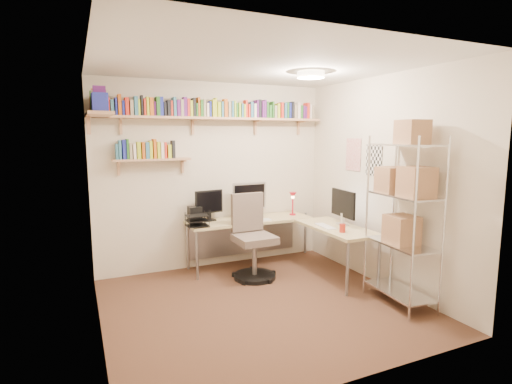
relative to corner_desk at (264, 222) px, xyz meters
The scene contains 6 objects.
ground 1.29m from the corner_desk, 117.13° to the right, with size 3.20×3.20×0.00m, color #492B1F.
room_shell 1.43m from the corner_desk, 116.95° to the right, with size 3.24×3.04×2.52m.
wall_shelves 1.68m from the corner_desk, 161.72° to the left, with size 3.12×1.09×0.80m.
corner_desk is the anchor object (origin of this frame).
office_chair 0.37m from the corner_desk, 143.76° to the right, with size 0.56×0.57×1.07m.
wire_rack 1.89m from the corner_desk, 62.01° to the right, with size 0.45×0.81×1.96m.
Camera 1 is at (-1.73, -3.69, 1.81)m, focal length 28.00 mm.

